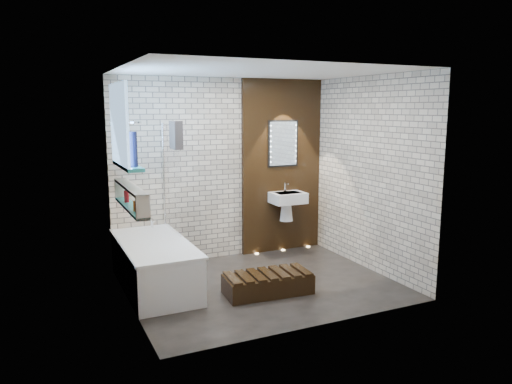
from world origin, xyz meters
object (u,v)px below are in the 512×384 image
bathtub (155,265)px  bath_screen (171,178)px  walnut_step (268,284)px  led_mirror (283,144)px  washbasin (288,202)px

bathtub → bath_screen: bath_screen is taller
bathtub → walnut_step: (1.17, -0.75, -0.18)m
bath_screen → walnut_step: bath_screen is taller
bathtub → led_mirror: size_ratio=2.49×
bathtub → bath_screen: size_ratio=1.24×
walnut_step → bath_screen: bearing=124.4°
bathtub → washbasin: (2.17, 0.62, 0.50)m
washbasin → walnut_step: size_ratio=0.57×
bathtub → led_mirror: bearing=19.8°
bathtub → bath_screen: bearing=51.1°
bathtub → walnut_step: 1.40m
bath_screen → led_mirror: bearing=10.7°
led_mirror → walnut_step: (-1.00, -1.53, -1.54)m
bathtub → washbasin: washbasin is taller
bathtub → washbasin: 2.32m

